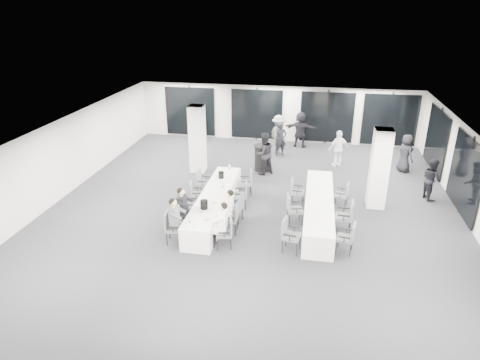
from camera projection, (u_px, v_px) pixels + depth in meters
The scene contains 43 objects.
room at pixel (282, 162), 15.17m from camera, with size 14.04×16.04×2.84m.
column_left at pixel (197, 139), 17.65m from camera, with size 0.60×0.60×2.80m, color silver.
column_right at pixel (379, 169), 14.52m from camera, with size 0.60×0.60×2.80m, color silver.
banquet_table_main at pixel (215, 204), 14.34m from camera, with size 0.90×5.00×0.75m, color white.
banquet_table_side at pixel (319, 209), 14.00m from camera, with size 0.90×5.00×0.75m, color white.
cocktail_table at pixel (263, 158), 18.05m from camera, with size 0.78×0.78×1.09m.
chair_main_left_near at pixel (171, 226), 12.61m from camera, with size 0.55×0.59×0.97m.
chair_main_left_second at pixel (180, 215), 13.31m from camera, with size 0.46×0.52×0.91m.
chair_main_left_mid at pixel (187, 203), 14.08m from camera, with size 0.47×0.52×0.89m.
chair_main_left_fourth at pixel (195, 193), 14.88m from camera, with size 0.54×0.57×0.89m.
chair_main_left_far at pixel (202, 181), 15.79m from camera, with size 0.51×0.56×0.94m.
chair_main_right_near at pixel (227, 231), 12.37m from camera, with size 0.55×0.58×0.92m.
chair_main_right_second at pixel (233, 217), 13.15m from camera, with size 0.50×0.56×0.95m.
chair_main_right_mid at pixel (237, 206), 13.78m from camera, with size 0.57×0.61×0.98m.
chair_main_right_fourth at pixel (242, 193), 14.75m from camera, with size 0.55×0.59×0.95m.
chair_main_right_far at pixel (247, 181), 15.73m from camera, with size 0.59×0.62×0.98m.
chair_side_left_near at pixel (289, 233), 12.18m from camera, with size 0.58×0.62×1.00m.
chair_side_left_mid at pixel (293, 207), 13.70m from camera, with size 0.59×0.62×0.98m.
chair_side_left_far at pixel (295, 190), 15.05m from camera, with size 0.48×0.53×0.91m.
chair_side_right_near at pixel (348, 236), 12.09m from camera, with size 0.55×0.58×0.93m.
chair_side_right_mid at pixel (347, 214), 13.20m from camera, with size 0.54×0.60×1.02m.
chair_side_right_far at pixel (343, 193), 14.81m from camera, with size 0.54×0.57×0.90m.
seated_guest_a at pixel (176, 218), 12.49m from camera, with size 0.50×0.38×1.44m.
seated_guest_b at pixel (184, 207), 13.17m from camera, with size 0.50×0.38×1.44m.
seated_guest_c at pixel (221, 222), 12.26m from camera, with size 0.50×0.38×1.44m.
seated_guest_d at pixel (227, 208), 13.06m from camera, with size 0.50×0.38×1.44m.
standing_guest_a at pixel (281, 137), 19.63m from camera, with size 0.65×0.52×1.77m, color black.
standing_guest_b at pixel (264, 151), 17.47m from camera, with size 0.97×0.59×2.02m, color black.
standing_guest_c at pixel (279, 132), 19.92m from camera, with size 1.33×0.68×2.05m, color #4F5256.
standing_guest_d at pixel (339, 146), 18.34m from camera, with size 1.07×0.60×1.81m, color white.
standing_guest_e at pixel (406, 151), 17.77m from camera, with size 0.88×0.54×1.82m, color black.
standing_guest_f at pixel (301, 127), 20.78m from camera, with size 1.83×0.71×2.00m, color black.
standing_guest_g at pixel (199, 124), 21.66m from camera, with size 0.64×0.52×1.77m, color #4F5256.
standing_guest_h at pixel (432, 176), 15.31m from camera, with size 0.83×0.51×1.73m, color black.
ice_bucket_near at pixel (204, 205), 13.14m from camera, with size 0.24×0.24×0.28m, color black.
ice_bucket_far at pixel (221, 175), 15.42m from camera, with size 0.21×0.21×0.24m, color black.
water_bottle_a at pixel (190, 221), 12.27m from camera, with size 0.06×0.06×0.20m, color silver.
water_bottle_b at pixel (222, 186), 14.53m from camera, with size 0.08×0.08×0.24m, color silver.
water_bottle_c at pixel (229, 168), 16.10m from camera, with size 0.08×0.08×0.25m, color silver.
plate_a at pixel (201, 212), 12.94m from camera, with size 0.19×0.19×0.03m.
plate_b at pixel (207, 220), 12.48m from camera, with size 0.22×0.22×0.03m.
plate_c at pixel (213, 203), 13.55m from camera, with size 0.21×0.21×0.03m.
wine_glass at pixel (204, 216), 12.37m from camera, with size 0.08×0.08×0.22m.
Camera 1 is at (1.92, -13.15, 6.68)m, focal length 32.00 mm.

